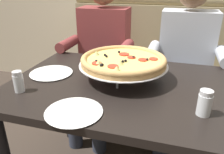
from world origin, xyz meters
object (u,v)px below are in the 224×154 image
(dining_table, at_px, (121,99))
(plate_near_right, at_px, (51,72))
(diner_right, at_px, (186,56))
(shaker_parmesan, at_px, (19,83))
(diner_left, at_px, (101,49))
(shaker_oregano, at_px, (204,104))
(plate_near_left, at_px, (74,110))
(booth_bench, at_px, (144,76))
(pizza, at_px, (123,61))

(dining_table, xyz_separation_m, plate_near_right, (-0.43, 0.02, 0.10))
(dining_table, height_order, diner_right, diner_right)
(shaker_parmesan, bearing_deg, diner_left, 81.37)
(shaker_oregano, bearing_deg, plate_near_left, -165.07)
(dining_table, relative_size, shaker_parmesan, 11.22)
(diner_left, xyz_separation_m, shaker_oregano, (0.72, -0.81, 0.06))
(booth_bench, distance_m, pizza, 0.93)
(shaker_oregano, height_order, plate_near_right, shaker_oregano)
(dining_table, distance_m, diner_right, 0.71)
(shaker_parmesan, bearing_deg, plate_near_left, -16.74)
(booth_bench, height_order, diner_right, diner_right)
(shaker_parmesan, bearing_deg, shaker_oregano, 2.35)
(shaker_oregano, bearing_deg, shaker_parmesan, -177.65)
(diner_left, xyz_separation_m, pizza, (0.32, -0.55, 0.12))
(booth_bench, bearing_deg, pizza, -90.66)
(dining_table, height_order, shaker_oregano, shaker_oregano)
(dining_table, relative_size, plate_near_left, 4.92)
(booth_bench, xyz_separation_m, plate_near_left, (-0.12, -1.22, 0.33))
(diner_left, bearing_deg, booth_bench, 38.77)
(diner_left, distance_m, shaker_oregano, 1.09)
(diner_left, relative_size, plate_near_right, 5.14)
(diner_right, xyz_separation_m, plate_near_left, (-0.45, -0.95, 0.02))
(dining_table, height_order, pizza, pizza)
(booth_bench, relative_size, diner_right, 1.16)
(shaker_oregano, height_order, plate_near_left, shaker_oregano)
(booth_bench, height_order, plate_near_left, booth_bench)
(booth_bench, bearing_deg, shaker_oregano, -70.10)
(diner_left, bearing_deg, diner_right, 0.00)
(plate_near_left, bearing_deg, diner_left, 102.44)
(pizza, distance_m, plate_near_right, 0.43)
(pizza, bearing_deg, diner_right, 58.41)
(diner_right, bearing_deg, dining_table, -118.10)
(dining_table, bearing_deg, diner_right, 61.90)
(diner_right, distance_m, plate_near_right, 0.97)
(booth_bench, relative_size, plate_near_left, 6.08)
(pizza, bearing_deg, shaker_oregano, -32.88)
(diner_left, relative_size, shaker_parmesan, 12.00)
(shaker_parmesan, bearing_deg, pizza, 33.09)
(dining_table, xyz_separation_m, diner_right, (0.33, 0.62, 0.08))
(dining_table, distance_m, pizza, 0.21)
(shaker_oregano, relative_size, shaker_parmesan, 1.03)
(diner_left, bearing_deg, shaker_parmesan, -98.63)
(diner_left, xyz_separation_m, plate_near_left, (0.21, -0.95, 0.02))
(diner_left, distance_m, pizza, 0.65)
(diner_right, xyz_separation_m, shaker_oregano, (0.06, -0.81, 0.06))
(diner_right, relative_size, shaker_oregano, 11.62)
(booth_bench, distance_m, dining_table, 0.92)
(diner_right, bearing_deg, pizza, -121.59)
(shaker_oregano, distance_m, plate_near_right, 0.85)
(diner_left, relative_size, plate_near_left, 5.26)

